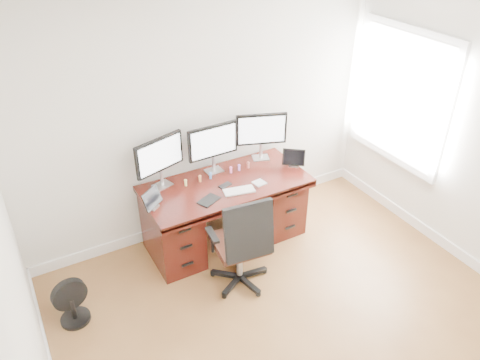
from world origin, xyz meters
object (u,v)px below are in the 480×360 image
desk (225,209)px  keyboard (239,191)px  floor_fan (71,302)px  monitor_center (213,143)px  office_chair (241,257)px

desk → keyboard: size_ratio=5.51×
keyboard → floor_fan: bearing=-164.0°
floor_fan → monitor_center: (1.71, 0.60, 0.87)m
keyboard → desk: bearing=112.5°
office_chair → keyboard: office_chair is taller
office_chair → keyboard: (0.23, 0.45, 0.42)m
desk → floor_fan: desk is taller
desk → floor_fan: 1.76m
desk → monitor_center: 0.72m
floor_fan → keyboard: (1.75, 0.13, 0.54)m
floor_fan → keyboard: keyboard is taller
floor_fan → keyboard: size_ratio=1.47×
office_chair → floor_fan: 1.57m
floor_fan → monitor_center: monitor_center is taller
desk → floor_fan: size_ratio=3.75×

